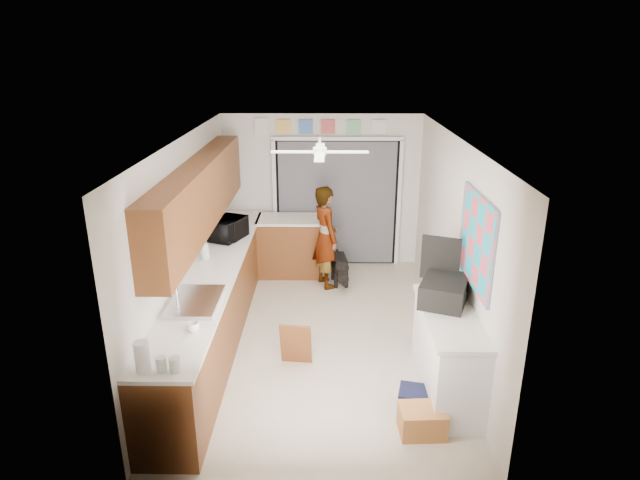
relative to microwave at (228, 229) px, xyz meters
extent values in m
plane|color=#BFB49A|center=(1.29, -1.02, -1.09)|extent=(5.00, 5.00, 0.00)
plane|color=white|center=(1.29, -1.02, 1.41)|extent=(5.00, 5.00, 0.00)
plane|color=silver|center=(1.29, 1.48, 0.16)|extent=(3.20, 0.00, 3.20)
plane|color=silver|center=(1.29, -3.52, 0.16)|extent=(3.20, 0.00, 3.20)
plane|color=silver|center=(-0.31, -1.02, 0.16)|extent=(0.00, 5.00, 5.00)
plane|color=silver|center=(2.89, -1.02, 0.16)|extent=(0.00, 5.00, 5.00)
cube|color=brown|center=(-0.01, -1.02, -0.64)|extent=(0.60, 4.80, 0.90)
cube|color=white|center=(0.00, -1.02, -0.17)|extent=(0.62, 4.80, 0.04)
cube|color=brown|center=(-0.15, -0.82, 0.71)|extent=(0.32, 4.00, 0.80)
cube|color=silver|center=(0.00, -2.02, -0.13)|extent=(0.50, 0.76, 0.06)
cylinder|color=silver|center=(-0.19, -2.02, -0.04)|extent=(0.03, 0.03, 0.22)
cube|color=brown|center=(0.79, 0.98, -0.64)|extent=(1.00, 0.60, 0.90)
cube|color=white|center=(0.79, 0.98, -0.17)|extent=(1.04, 0.64, 0.04)
cube|color=black|center=(1.54, 1.45, -0.04)|extent=(2.00, 0.06, 2.10)
cube|color=slate|center=(1.54, 1.41, -0.04)|extent=(1.90, 0.03, 2.05)
cube|color=white|center=(0.52, 1.42, -0.04)|extent=(0.06, 0.04, 2.10)
cube|color=white|center=(2.56, 1.42, -0.04)|extent=(0.06, 0.04, 2.10)
cube|color=white|center=(1.54, 1.42, 1.03)|extent=(2.10, 0.04, 0.06)
cube|color=#F4BB51|center=(0.69, 1.45, 1.21)|extent=(0.22, 0.02, 0.22)
cube|color=#4476B7|center=(1.04, 1.45, 1.21)|extent=(0.22, 0.02, 0.22)
cube|color=#CE4E4D|center=(1.39, 1.45, 1.21)|extent=(0.22, 0.02, 0.22)
cube|color=#6EC280|center=(1.79, 1.45, 1.21)|extent=(0.22, 0.02, 0.22)
cube|color=silver|center=(2.19, 1.45, 1.21)|extent=(0.22, 0.02, 0.22)
cube|color=silver|center=(0.34, 1.45, 1.21)|extent=(0.22, 0.02, 0.26)
cube|color=white|center=(2.64, -2.22, -0.64)|extent=(0.50, 1.40, 0.90)
cube|color=white|center=(2.63, -2.22, -0.17)|extent=(0.54, 1.44, 0.04)
cube|color=#DE5166|center=(2.87, -2.02, 0.56)|extent=(0.03, 1.15, 0.95)
cube|color=white|center=(1.29, -0.82, 1.23)|extent=(1.14, 1.14, 0.24)
imported|color=black|center=(0.00, 0.00, 0.00)|extent=(0.54, 0.63, 0.30)
imported|color=silver|center=(-0.16, -0.76, -0.01)|extent=(0.12, 0.12, 0.28)
imported|color=white|center=(0.12, -2.60, -0.10)|extent=(0.15, 0.15, 0.09)
cylinder|color=silver|center=(0.13, -3.27, -0.08)|extent=(0.10, 0.10, 0.13)
cylinder|color=silver|center=(0.01, -3.27, -0.08)|extent=(0.10, 0.10, 0.13)
cylinder|color=white|center=(-0.14, -3.27, -0.01)|extent=(0.16, 0.16, 0.27)
cube|color=black|center=(2.61, -1.95, -0.02)|extent=(0.63, 0.71, 0.25)
cube|color=yellow|center=(2.61, -1.95, -0.13)|extent=(0.62, 0.70, 0.02)
cube|color=black|center=(2.61, -1.66, 0.23)|extent=(0.40, 0.18, 0.50)
cube|color=#C57F3E|center=(2.29, -2.85, -0.95)|extent=(0.44, 0.34, 0.27)
cube|color=black|center=(2.29, -2.48, -0.98)|extent=(0.40, 0.36, 0.21)
cube|color=brown|center=(1.03, -1.70, -0.82)|extent=(0.37, 0.17, 0.53)
imported|color=white|center=(1.36, 0.53, -0.30)|extent=(0.57, 0.67, 1.57)
cube|color=black|center=(1.58, 0.59, -0.84)|extent=(0.35, 0.67, 0.50)
camera|label=1|loc=(1.38, -7.05, 2.38)|focal=30.00mm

